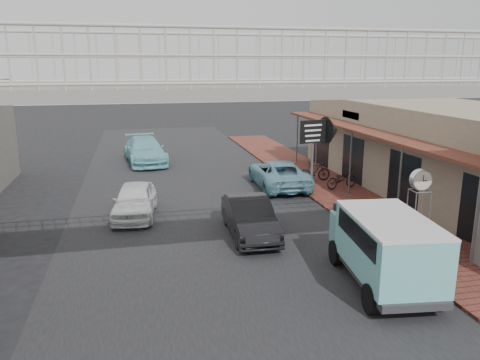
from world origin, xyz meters
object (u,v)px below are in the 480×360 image
motorcycle_near (342,179)px  motorcycle_far (315,171)px  dark_sedan (250,217)px  white_hatchback (135,200)px  angkot_van (385,241)px  angkot_far (145,150)px  arrow_sign (329,131)px  angkot_curb (278,174)px  street_clock (420,184)px

motorcycle_near → motorcycle_far: size_ratio=1.05×
dark_sedan → white_hatchback: bearing=143.3°
motorcycle_far → angkot_van: bearing=169.7°
angkot_van → motorcycle_near: 9.82m
angkot_far → arrow_sign: (7.83, -8.84, 2.08)m
angkot_far → motorcycle_far: bearing=-46.4°
angkot_curb → motorcycle_near: angkot_curb is taller
angkot_curb → arrow_sign: (1.82, -1.57, 2.18)m
white_hatchback → street_clock: 10.25m
angkot_far → angkot_van: angkot_van is taller
white_hatchback → arrow_sign: size_ratio=1.11×
dark_sedan → motorcycle_far: dark_sedan is taller
angkot_curb → angkot_van: 10.51m
angkot_van → angkot_far: bearing=114.6°
angkot_van → arrow_sign: bearing=83.1°
street_clock → arrow_sign: 7.28m
angkot_curb → angkot_far: bearing=-48.3°
angkot_curb → motorcycle_near: size_ratio=2.83×
white_hatchback → angkot_curb: angkot_curb is taller
angkot_curb → motorcycle_far: (2.01, 0.44, -0.08)m
angkot_far → motorcycle_far: 10.54m
dark_sedan → street_clock: (4.51, -2.79, 1.61)m
motorcycle_far → street_clock: street_clock is taller
white_hatchback → angkot_curb: size_ratio=0.80×
angkot_far → arrow_sign: 11.99m
motorcycle_far → dark_sedan: bearing=144.9°
white_hatchback → angkot_far: bearing=93.0°
white_hatchback → angkot_far: (0.69, 10.30, 0.12)m
white_hatchback → angkot_van: bearing=-43.0°
angkot_van → arrow_sign: arrow_sign is taller
street_clock → angkot_van: bearing=-137.7°
arrow_sign → white_hatchback: bearing=177.8°
dark_sedan → arrow_sign: 6.86m
motorcycle_near → arrow_sign: 2.49m
motorcycle_near → motorcycle_far: bearing=8.2°
angkot_far → street_clock: (7.61, -16.09, 1.50)m
motorcycle_near → street_clock: size_ratio=0.64×
white_hatchback → motorcycle_far: bearing=28.6°
angkot_far → street_clock: street_clock is taller
dark_sedan → angkot_van: angkot_van is taller
dark_sedan → angkot_van: (2.50, -4.45, 0.60)m
angkot_far → street_clock: bearing=-70.7°
motorcycle_far → arrow_sign: (-0.19, -2.01, 2.26)m
dark_sedan → arrow_sign: bearing=45.1°
angkot_curb → angkot_van: size_ratio=1.12×
angkot_curb → street_clock: 9.11m
angkot_curb → arrow_sign: size_ratio=1.40×
dark_sedan → arrow_sign: (4.73, 4.47, 2.19)m
arrow_sign → motorcycle_far: bearing=72.7°
motorcycle_near → arrow_sign: size_ratio=0.49×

